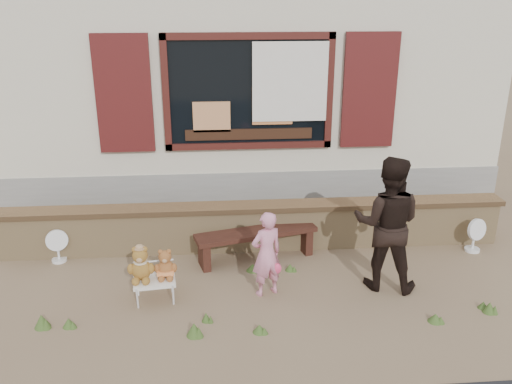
{
  "coord_description": "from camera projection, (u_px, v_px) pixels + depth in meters",
  "views": [
    {
      "loc": [
        -0.52,
        -5.95,
        3.47
      ],
      "look_at": [
        0.0,
        0.6,
        1.0
      ],
      "focal_mm": 38.0,
      "sensor_mm": 36.0,
      "label": 1
    }
  ],
  "objects": [
    {
      "name": "fan_right",
      "position": [
        474.0,
        235.0,
        7.56
      ],
      "size": [
        0.32,
        0.21,
        0.5
      ],
      "rotation": [
        0.0,
        0.0,
        0.36
      ],
      "color": "white",
      "rests_on": "ground"
    },
    {
      "name": "child",
      "position": [
        267.0,
        254.0,
        6.4
      ],
      "size": [
        0.46,
        0.38,
        1.07
      ],
      "primitive_type": "imported",
      "rotation": [
        0.0,
        0.0,
        3.53
      ],
      "color": "pink",
      "rests_on": "ground"
    },
    {
      "name": "bench",
      "position": [
        256.0,
        238.0,
        7.31
      ],
      "size": [
        1.69,
        0.75,
        0.42
      ],
      "rotation": [
        0.0,
        0.0,
        0.25
      ],
      "color": "black",
      "rests_on": "ground"
    },
    {
      "name": "adult",
      "position": [
        387.0,
        224.0,
        6.47
      ],
      "size": [
        0.98,
        0.87,
        1.68
      ],
      "primitive_type": "imported",
      "rotation": [
        0.0,
        0.0,
        2.8
      ],
      "color": "black",
      "rests_on": "ground"
    },
    {
      "name": "ground",
      "position": [
        260.0,
        283.0,
        6.81
      ],
      "size": [
        80.0,
        80.0,
        0.0
      ],
      "primitive_type": "plane",
      "color": "brown",
      "rests_on": "ground"
    },
    {
      "name": "fan_left",
      "position": [
        57.0,
        245.0,
        7.28
      ],
      "size": [
        0.3,
        0.2,
        0.47
      ],
      "rotation": [
        0.0,
        0.0,
        0.35
      ],
      "color": "white",
      "rests_on": "ground"
    },
    {
      "name": "folding_chair",
      "position": [
        154.0,
        280.0,
        6.35
      ],
      "size": [
        0.53,
        0.48,
        0.3
      ],
      "rotation": [
        0.0,
        0.0,
        0.12
      ],
      "color": "white",
      "rests_on": "ground"
    },
    {
      "name": "shopfront",
      "position": [
        240.0,
        71.0,
        10.3
      ],
      "size": [
        8.04,
        5.13,
        4.0
      ],
      "color": "beige",
      "rests_on": "ground"
    },
    {
      "name": "grass_tufts",
      "position": [
        249.0,
        310.0,
        6.14
      ],
      "size": [
        5.17,
        1.53,
        0.16
      ],
      "color": "#3D5823",
      "rests_on": "ground"
    },
    {
      "name": "teddy_bear_left",
      "position": [
        141.0,
        263.0,
        6.24
      ],
      "size": [
        0.34,
        0.3,
        0.43
      ],
      "primitive_type": null,
      "rotation": [
        0.0,
        0.0,
        0.12
      ],
      "color": "brown",
      "rests_on": "folding_chair"
    },
    {
      "name": "brick_wall",
      "position": [
        254.0,
        226.0,
        7.63
      ],
      "size": [
        7.1,
        0.36,
        0.67
      ],
      "color": "tan",
      "rests_on": "ground"
    },
    {
      "name": "teddy_bear_right",
      "position": [
        165.0,
        263.0,
        6.31
      ],
      "size": [
        0.29,
        0.26,
        0.36
      ],
      "primitive_type": null,
      "rotation": [
        0.0,
        0.0,
        0.12
      ],
      "color": "brown",
      "rests_on": "folding_chair"
    }
  ]
}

